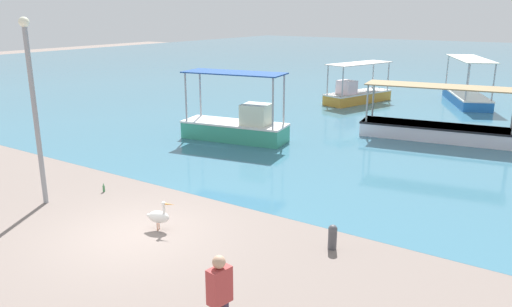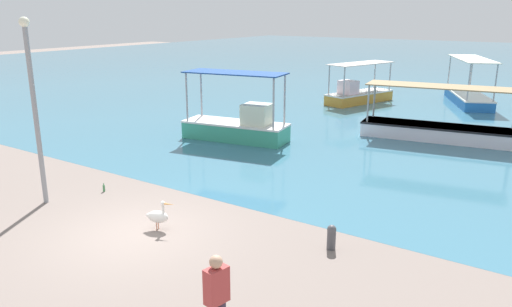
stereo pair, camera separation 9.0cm
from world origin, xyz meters
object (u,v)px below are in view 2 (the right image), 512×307
(lamp_post, at_px, (34,102))
(fishing_boat_far_right, at_px, (238,125))
(fishing_boat_outer, at_px, (437,129))
(fisherman_standing, at_px, (217,299))
(fishing_boat_center, at_px, (468,95))
(pelican, at_px, (158,216))
(fishing_boat_near_left, at_px, (358,94))
(mooring_bollard, at_px, (331,236))
(glass_bottle, at_px, (104,188))

(lamp_post, bearing_deg, fishing_boat_far_right, 87.59)
(fishing_boat_outer, bearing_deg, fisherman_standing, -87.40)
(fishing_boat_center, bearing_deg, pelican, -96.21)
(fishing_boat_near_left, height_order, fishing_boat_far_right, fishing_boat_far_right)
(mooring_bollard, bearing_deg, fisherman_standing, -90.02)
(fishing_boat_near_left, distance_m, lamp_post, 20.86)
(fishing_boat_near_left, xyz_separation_m, fisherman_standing, (7.21, -23.06, 0.34))
(fishing_boat_near_left, relative_size, fishing_boat_outer, 0.76)
(glass_bottle, bearing_deg, fishing_boat_outer, 61.26)
(fishing_boat_center, xyz_separation_m, pelican, (-2.59, -23.76, -0.14))
(fisherman_standing, bearing_deg, mooring_bollard, 89.98)
(glass_bottle, bearing_deg, fishing_boat_center, 75.11)
(fishing_boat_outer, xyz_separation_m, pelican, (-3.41, -13.58, -0.12))
(fishing_boat_outer, xyz_separation_m, glass_bottle, (-6.85, -12.48, -0.39))
(mooring_bollard, bearing_deg, fishing_boat_far_right, 137.66)
(fishing_boat_far_right, relative_size, mooring_bollard, 7.87)
(mooring_bollard, bearing_deg, fishing_boat_center, 94.03)
(lamp_post, xyz_separation_m, glass_bottle, (0.69, 1.56, -2.88))
(fishing_boat_far_right, height_order, fishing_boat_outer, fishing_boat_far_right)
(fishing_boat_outer, height_order, mooring_bollard, fishing_boat_outer)
(fisherman_standing, bearing_deg, fishing_boat_center, 93.37)
(fishing_boat_outer, height_order, lamp_post, lamp_post)
(fishing_boat_center, xyz_separation_m, mooring_bollard, (1.57, -22.27, -0.19))
(pelican, xyz_separation_m, mooring_bollard, (4.16, 1.49, -0.05))
(fishing_boat_near_left, bearing_deg, fishing_boat_center, 32.00)
(fishing_boat_outer, xyz_separation_m, lamp_post, (-7.53, -14.04, 2.50))
(fishing_boat_center, bearing_deg, fisherman_standing, -86.63)
(fishing_boat_center, height_order, fishing_boat_outer, fishing_boat_center)
(fishing_boat_center, height_order, fisherman_standing, fishing_boat_center)
(fishing_boat_near_left, relative_size, pelican, 6.23)
(fishing_boat_near_left, height_order, fisherman_standing, fishing_boat_near_left)
(fishing_boat_center, relative_size, mooring_bollard, 10.19)
(fishing_boat_near_left, bearing_deg, mooring_bollard, -68.96)
(fishing_boat_center, bearing_deg, fishing_boat_near_left, -148.00)
(glass_bottle, bearing_deg, pelican, -17.70)
(fishing_boat_near_left, relative_size, mooring_bollard, 8.18)
(fishing_boat_far_right, distance_m, fishing_boat_outer, 8.67)
(fishing_boat_near_left, bearing_deg, fisherman_standing, -72.64)
(fishing_boat_center, height_order, lamp_post, lamp_post)
(fishing_boat_outer, relative_size, fisherman_standing, 3.89)
(fishing_boat_far_right, bearing_deg, fishing_boat_outer, 34.41)
(mooring_bollard, relative_size, glass_bottle, 2.26)
(mooring_bollard, bearing_deg, pelican, -160.30)
(fishing_boat_center, distance_m, mooring_bollard, 22.32)
(fishing_boat_far_right, xyz_separation_m, fisherman_standing, (7.89, -11.51, 0.24))
(lamp_post, distance_m, glass_bottle, 3.35)
(fishing_boat_far_right, bearing_deg, pelican, -66.70)
(fishing_boat_far_right, bearing_deg, mooring_bollard, -42.34)
(fishing_boat_center, relative_size, fishing_boat_outer, 0.94)
(pelican, xyz_separation_m, glass_bottle, (-3.44, 1.10, -0.27))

